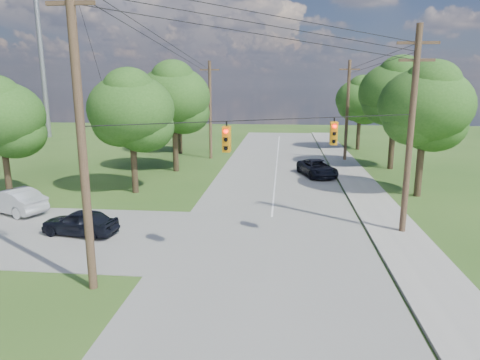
# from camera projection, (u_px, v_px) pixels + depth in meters

# --- Properties ---
(ground) EXTENTS (140.00, 140.00, 0.00)m
(ground) POSITION_uv_depth(u_px,v_px,m) (209.00, 299.00, 15.63)
(ground) COLOR #2A4B19
(ground) RESTS_ON ground
(main_road) EXTENTS (10.00, 100.00, 0.03)m
(main_road) POSITION_uv_depth(u_px,v_px,m) (269.00, 249.00, 20.29)
(main_road) COLOR gray
(main_road) RESTS_ON ground
(sidewalk_east) EXTENTS (2.60, 100.00, 0.12)m
(sidewalk_east) POSITION_uv_depth(u_px,v_px,m) (415.00, 254.00, 19.62)
(sidewalk_east) COLOR #A09D96
(sidewalk_east) RESTS_ON ground
(pole_sw) EXTENTS (2.00, 0.32, 12.00)m
(pole_sw) POSITION_uv_depth(u_px,v_px,m) (80.00, 126.00, 15.11)
(pole_sw) COLOR brown
(pole_sw) RESTS_ON ground
(pole_ne) EXTENTS (2.00, 0.32, 10.50)m
(pole_ne) POSITION_uv_depth(u_px,v_px,m) (411.00, 129.00, 21.33)
(pole_ne) COLOR brown
(pole_ne) RESTS_ON ground
(pole_north_e) EXTENTS (2.00, 0.32, 10.00)m
(pole_north_e) POSITION_uv_depth(u_px,v_px,m) (347.00, 110.00, 42.76)
(pole_north_e) COLOR brown
(pole_north_e) RESTS_ON ground
(pole_north_w) EXTENTS (2.00, 0.32, 10.00)m
(pole_north_w) POSITION_uv_depth(u_px,v_px,m) (210.00, 109.00, 44.12)
(pole_north_w) COLOR brown
(pole_north_w) RESTS_ON ground
(power_lines) EXTENTS (13.93, 29.62, 4.93)m
(power_lines) POSITION_uv_depth(u_px,v_px,m) (267.00, 58.00, 24.69)
(power_lines) COLOR black
(power_lines) RESTS_ON ground
(traffic_signals) EXTENTS (4.91, 3.27, 1.05)m
(traffic_signals) POSITION_uv_depth(u_px,v_px,m) (283.00, 135.00, 18.48)
(traffic_signals) COLOR #CA7E0B
(traffic_signals) RESTS_ON ground
(tree_w_near) EXTENTS (6.00, 6.00, 8.40)m
(tree_w_near) POSITION_uv_depth(u_px,v_px,m) (131.00, 110.00, 29.68)
(tree_w_near) COLOR #403220
(tree_w_near) RESTS_ON ground
(tree_w_mid) EXTENTS (6.40, 6.40, 9.22)m
(tree_w_mid) POSITION_uv_depth(u_px,v_px,m) (174.00, 97.00, 37.21)
(tree_w_mid) COLOR #403220
(tree_w_mid) RESTS_ON ground
(tree_w_far) EXTENTS (6.00, 6.00, 8.73)m
(tree_w_far) POSITION_uv_depth(u_px,v_px,m) (179.00, 97.00, 47.18)
(tree_w_far) COLOR #403220
(tree_w_far) RESTS_ON ground
(tree_e_near) EXTENTS (6.20, 6.20, 8.81)m
(tree_e_near) POSITION_uv_depth(u_px,v_px,m) (425.00, 106.00, 28.62)
(tree_e_near) COLOR #403220
(tree_e_near) RESTS_ON ground
(tree_e_mid) EXTENTS (6.60, 6.60, 9.64)m
(tree_e_mid) POSITION_uv_depth(u_px,v_px,m) (396.00, 93.00, 38.14)
(tree_e_mid) COLOR #403220
(tree_e_mid) RESTS_ON ground
(tree_e_far) EXTENTS (5.80, 5.80, 8.32)m
(tree_e_far) POSITION_uv_depth(u_px,v_px,m) (360.00, 99.00, 50.10)
(tree_e_far) COLOR #403220
(tree_e_far) RESTS_ON ground
(tree_cross_n) EXTENTS (5.60, 5.60, 7.91)m
(tree_cross_n) POSITION_uv_depth(u_px,v_px,m) (0.00, 116.00, 28.11)
(tree_cross_n) COLOR #403220
(tree_cross_n) RESTS_ON ground
(car_cross_dark) EXTENTS (4.16, 2.21, 1.35)m
(car_cross_dark) POSITION_uv_depth(u_px,v_px,m) (80.00, 222.00, 22.07)
(car_cross_dark) COLOR black
(car_cross_dark) RESTS_ON cross_road
(car_cross_silver) EXTENTS (4.90, 3.24, 1.53)m
(car_cross_silver) POSITION_uv_depth(u_px,v_px,m) (12.00, 201.00, 25.82)
(car_cross_silver) COLOR silver
(car_cross_silver) RESTS_ON cross_road
(car_main_north) EXTENTS (3.63, 5.39, 1.37)m
(car_main_north) POSITION_uv_depth(u_px,v_px,m) (317.00, 168.00, 36.25)
(car_main_north) COLOR black
(car_main_north) RESTS_ON main_road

